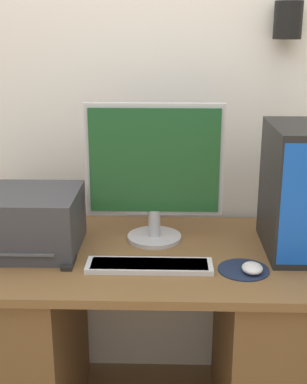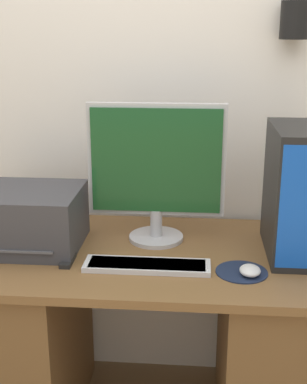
# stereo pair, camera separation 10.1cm
# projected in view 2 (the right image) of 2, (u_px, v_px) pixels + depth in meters

# --- Properties ---
(wall_back) EXTENTS (6.40, 0.16, 2.70)m
(wall_back) POSITION_uv_depth(u_px,v_px,m) (156.00, 79.00, 2.19)
(wall_back) COLOR white
(wall_back) RESTS_ON ground_plane
(desk) EXTENTS (1.35, 0.74, 0.77)m
(desk) POSITION_uv_depth(u_px,v_px,m) (147.00, 339.00, 2.08)
(desk) COLOR brown
(desk) RESTS_ON ground_plane
(monitor) EXTENTS (0.51, 0.21, 0.53)m
(monitor) POSITION_uv_depth(u_px,v_px,m) (156.00, 167.00, 1.99)
(monitor) COLOR #B7B7BC
(monitor) RESTS_ON desk
(keyboard) EXTENTS (0.43, 0.11, 0.02)m
(keyboard) POSITION_uv_depth(u_px,v_px,m) (147.00, 265.00, 1.83)
(keyboard) COLOR silver
(keyboard) RESTS_ON desk
(mousepad) EXTENTS (0.18, 0.18, 0.00)m
(mousepad) POSITION_uv_depth(u_px,v_px,m) (242.00, 272.00, 1.80)
(mousepad) COLOR #19233D
(mousepad) RESTS_ON desk
(mouse) EXTENTS (0.07, 0.08, 0.03)m
(mouse) POSITION_uv_depth(u_px,v_px,m) (250.00, 270.00, 1.77)
(mouse) COLOR silver
(mouse) RESTS_ON mousepad
(computer_tower) EXTENTS (0.17, 0.37, 0.46)m
(computer_tower) POSITION_uv_depth(u_px,v_px,m) (293.00, 192.00, 1.89)
(computer_tower) COLOR black
(computer_tower) RESTS_ON desk
(printer) EXTENTS (0.39, 0.34, 0.22)m
(printer) POSITION_uv_depth(u_px,v_px,m) (28.00, 218.00, 1.99)
(printer) COLOR #38383D
(printer) RESTS_ON desk
(remote_control) EXTENTS (0.04, 0.11, 0.02)m
(remote_control) POSITION_uv_depth(u_px,v_px,m) (68.00, 261.00, 1.87)
(remote_control) COLOR black
(remote_control) RESTS_ON desk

